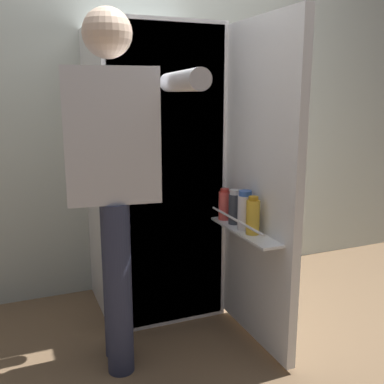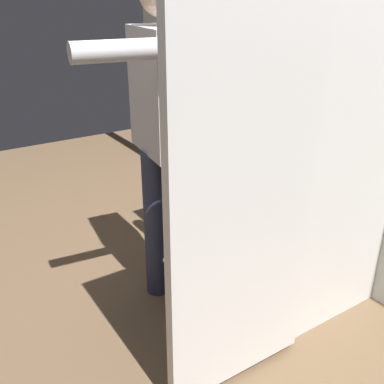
# 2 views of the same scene
# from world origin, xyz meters

# --- Properties ---
(ground_plane) EXTENTS (6.55, 6.55, 0.00)m
(ground_plane) POSITION_xyz_m (0.00, 0.00, 0.00)
(ground_plane) COLOR brown
(kitchen_wall) EXTENTS (4.40, 0.10, 2.46)m
(kitchen_wall) POSITION_xyz_m (0.00, 0.92, 1.23)
(kitchen_wall) COLOR beige
(kitchen_wall) RESTS_ON ground_plane
(refrigerator) EXTENTS (0.70, 1.25, 1.61)m
(refrigerator) POSITION_xyz_m (0.02, 0.51, 0.80)
(refrigerator) COLOR white
(refrigerator) RESTS_ON ground_plane
(person) EXTENTS (0.52, 0.73, 1.60)m
(person) POSITION_xyz_m (-0.33, 0.01, 0.95)
(person) COLOR #2D334C
(person) RESTS_ON ground_plane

